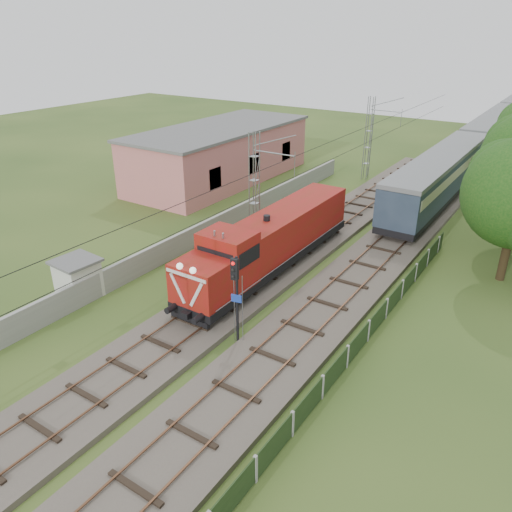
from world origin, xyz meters
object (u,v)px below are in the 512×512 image
Objects in this scene: locomotive at (270,241)px; relay_hut at (78,278)px; coach_rake at (493,129)px; signal_post at (236,287)px.

relay_hut is (-7.40, -8.63, -0.94)m from locomotive.
signal_post is at bearing -92.43° from coach_rake.
signal_post is at bearing -69.44° from locomotive.
locomotive is 8.20m from signal_post.
coach_rake is 53.03m from relay_hut.
coach_rake is at bearing 76.47° from relay_hut.
coach_rake is 50.56m from signal_post.
signal_post is 1.99× the size of relay_hut.
relay_hut is (-10.25, -1.03, -2.09)m from signal_post.
coach_rake is (5.00, 42.91, 0.46)m from locomotive.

